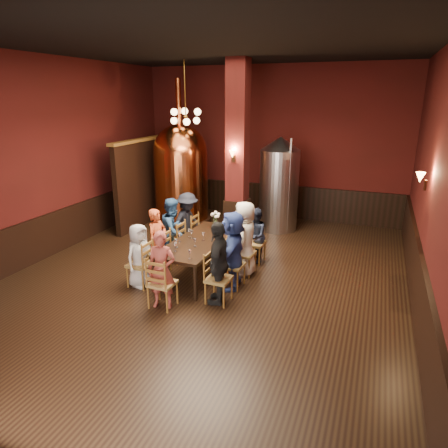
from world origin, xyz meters
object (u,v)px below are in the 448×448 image
at_px(person_0, 139,255).
at_px(person_2, 173,230).
at_px(person_1, 158,241).
at_px(dining_table, 201,243).
at_px(steel_vessel, 279,184).
at_px(rose_vase, 215,217).
at_px(copper_kettle, 181,174).

xyz_separation_m(person_0, person_2, (0.05, 1.33, 0.10)).
bearing_deg(person_2, person_0, 175.61).
bearing_deg(person_1, dining_table, -60.93).
height_order(dining_table, steel_vessel, steel_vessel).
bearing_deg(person_0, dining_table, -29.41).
height_order(person_2, steel_vessel, steel_vessel).
height_order(person_0, person_2, person_2).
height_order(person_0, rose_vase, person_0).
relative_size(dining_table, rose_vase, 6.56).
xyz_separation_m(person_2, copper_kettle, (-1.14, 2.67, 0.74)).
bearing_deg(steel_vessel, rose_vase, -107.83).
height_order(person_0, person_1, person_1).
xyz_separation_m(person_0, steel_vessel, (1.68, 4.48, 0.65)).
relative_size(person_1, person_2, 0.95).
distance_m(person_0, steel_vessel, 4.83).
xyz_separation_m(person_0, person_1, (0.02, 0.67, 0.06)).
bearing_deg(copper_kettle, person_1, -71.42).
distance_m(person_0, copper_kettle, 4.23).
bearing_deg(dining_table, rose_vase, 94.89).
bearing_deg(steel_vessel, person_1, -113.47).
distance_m(dining_table, person_1, 0.91).
height_order(person_0, steel_vessel, steel_vessel).
relative_size(steel_vessel, rose_vase, 6.97).
relative_size(person_2, copper_kettle, 0.36).
distance_m(dining_table, person_0, 1.31).
bearing_deg(person_0, copper_kettle, 28.27).
distance_m(dining_table, person_2, 0.91).
bearing_deg(steel_vessel, person_2, -117.38).
height_order(dining_table, copper_kettle, copper_kettle).
xyz_separation_m(dining_table, steel_vessel, (0.79, 3.51, 0.61)).
relative_size(person_1, copper_kettle, 0.35).
bearing_deg(person_2, person_1, 175.61).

